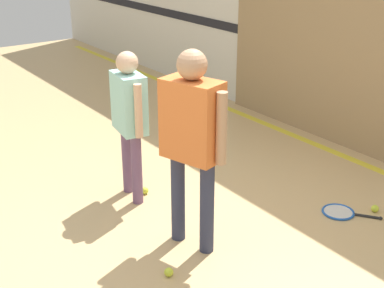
{
  "coord_description": "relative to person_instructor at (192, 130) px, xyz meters",
  "views": [
    {
      "loc": [
        2.98,
        -2.06,
        2.34
      ],
      "look_at": [
        0.07,
        0.04,
        0.85
      ],
      "focal_mm": 50.0,
      "sensor_mm": 36.0,
      "label": 1
    }
  ],
  "objects": [
    {
      "name": "ground_plane",
      "position": [
        -0.07,
        -0.04,
        -0.96
      ],
      "size": [
        16.0,
        16.0,
        0.0
      ],
      "primitive_type": "plane",
      "color": "tan"
    },
    {
      "name": "wall_panel",
      "position": [
        -1.04,
        2.57,
        0.17
      ],
      "size": [
        2.91,
        0.05,
        2.25
      ],
      "color": "#9E7F56",
      "rests_on": "ground_plane"
    },
    {
      "name": "floor_stripe",
      "position": [
        -0.07,
        2.34,
        -0.96
      ],
      "size": [
        14.4,
        0.1,
        0.01
      ],
      "color": "yellow",
      "rests_on": "ground_plane"
    },
    {
      "name": "person_instructor",
      "position": [
        0.0,
        0.0,
        0.0
      ],
      "size": [
        0.57,
        0.35,
        1.55
      ],
      "rotation": [
        0.0,
        0.0,
        0.29
      ],
      "color": "#2D334C",
      "rests_on": "ground_plane"
    },
    {
      "name": "person_student_left",
      "position": [
        -0.96,
        0.02,
        -0.12
      ],
      "size": [
        0.51,
        0.27,
        1.36
      ],
      "rotation": [
        0.0,
        0.0,
        -0.16
      ],
      "color": "#6B4C70",
      "rests_on": "ground_plane"
    },
    {
      "name": "racket_spare_on_floor",
      "position": [
        0.37,
        1.33,
        -0.95
      ],
      "size": [
        0.5,
        0.42,
        0.03
      ],
      "rotation": [
        0.0,
        0.0,
        0.62
      ],
      "color": "blue",
      "rests_on": "ground_plane"
    },
    {
      "name": "tennis_ball_near_instructor",
      "position": [
        0.24,
        -0.38,
        -0.93
      ],
      "size": [
        0.07,
        0.07,
        0.07
      ],
      "primitive_type": "sphere",
      "color": "#CCE038",
      "rests_on": "ground_plane"
    },
    {
      "name": "tennis_ball_by_spare_racket",
      "position": [
        0.53,
        1.59,
        -0.93
      ],
      "size": [
        0.07,
        0.07,
        0.07
      ],
      "primitive_type": "sphere",
      "color": "#CCE038",
      "rests_on": "ground_plane"
    },
    {
      "name": "tennis_ball_stray_left",
      "position": [
        -0.94,
        0.13,
        -0.93
      ],
      "size": [
        0.07,
        0.07,
        0.07
      ],
      "primitive_type": "sphere",
      "color": "#CCE038",
      "rests_on": "ground_plane"
    }
  ]
}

